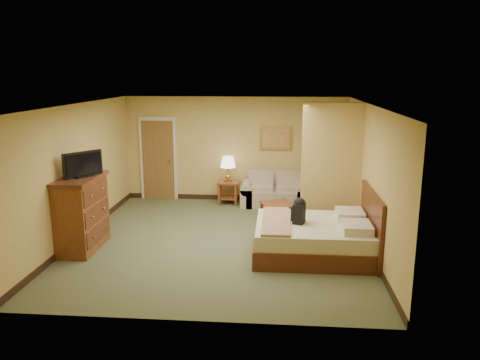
# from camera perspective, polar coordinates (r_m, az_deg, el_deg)

# --- Properties ---
(floor) EXTENTS (6.00, 6.00, 0.00)m
(floor) POSITION_cam_1_polar(r_m,az_deg,el_deg) (9.11, -2.33, -7.40)
(floor) COLOR #4D5436
(floor) RESTS_ON ground
(ceiling) EXTENTS (6.00, 6.00, 0.00)m
(ceiling) POSITION_cam_1_polar(r_m,az_deg,el_deg) (8.56, -2.50, 9.14)
(ceiling) COLOR white
(ceiling) RESTS_ON back_wall
(back_wall) EXTENTS (5.50, 0.02, 2.60)m
(back_wall) POSITION_cam_1_polar(r_m,az_deg,el_deg) (11.67, -0.60, 3.75)
(back_wall) COLOR tan
(back_wall) RESTS_ON floor
(left_wall) EXTENTS (0.02, 6.00, 2.60)m
(left_wall) POSITION_cam_1_polar(r_m,az_deg,el_deg) (9.48, -19.15, 0.87)
(left_wall) COLOR tan
(left_wall) RESTS_ON floor
(right_wall) EXTENTS (0.02, 6.00, 2.60)m
(right_wall) POSITION_cam_1_polar(r_m,az_deg,el_deg) (8.84, 15.57, 0.28)
(right_wall) COLOR tan
(right_wall) RESTS_ON floor
(partition) EXTENTS (1.20, 0.15, 2.60)m
(partition) POSITION_cam_1_polar(r_m,az_deg,el_deg) (9.64, 11.07, 1.55)
(partition) COLOR tan
(partition) RESTS_ON floor
(door) EXTENTS (0.94, 0.16, 2.10)m
(door) POSITION_cam_1_polar(r_m,az_deg,el_deg) (12.02, -9.92, 2.53)
(door) COLOR beige
(door) RESTS_ON floor
(baseboard) EXTENTS (5.50, 0.02, 0.12)m
(baseboard) POSITION_cam_1_polar(r_m,az_deg,el_deg) (11.93, -0.59, -2.15)
(baseboard) COLOR black
(baseboard) RESTS_ON floor
(loveseat) EXTENTS (1.64, 0.76, 0.83)m
(loveseat) POSITION_cam_1_polar(r_m,az_deg,el_deg) (11.42, 4.25, -1.78)
(loveseat) COLOR tan
(loveseat) RESTS_ON floor
(side_table) EXTENTS (0.51, 0.51, 0.56)m
(side_table) POSITION_cam_1_polar(r_m,az_deg,el_deg) (11.53, -1.46, -1.09)
(side_table) COLOR #652F16
(side_table) RESTS_ON floor
(table_lamp) EXTENTS (0.38, 0.38, 0.62)m
(table_lamp) POSITION_cam_1_polar(r_m,az_deg,el_deg) (11.39, -1.48, 2.14)
(table_lamp) COLOR #AC8B3F
(table_lamp) RESTS_ON side_table
(coffee_table) EXTENTS (0.81, 0.81, 0.40)m
(coffee_table) POSITION_cam_1_polar(r_m,az_deg,el_deg) (10.21, 4.58, -3.46)
(coffee_table) COLOR #652F16
(coffee_table) RESTS_ON floor
(wall_picture) EXTENTS (0.79, 0.04, 0.61)m
(wall_picture) POSITION_cam_1_polar(r_m,az_deg,el_deg) (11.56, 4.38, 5.12)
(wall_picture) COLOR #B78E3F
(wall_picture) RESTS_ON back_wall
(dresser) EXTENTS (0.67, 1.27, 1.36)m
(dresser) POSITION_cam_1_polar(r_m,az_deg,el_deg) (8.97, -18.79, -3.82)
(dresser) COLOR #652F16
(dresser) RESTS_ON floor
(tv) EXTENTS (0.49, 0.63, 0.46)m
(tv) POSITION_cam_1_polar(r_m,az_deg,el_deg) (8.73, -18.61, 1.74)
(tv) COLOR black
(tv) RESTS_ON dresser
(bed) EXTENTS (2.14, 1.82, 1.18)m
(bed) POSITION_cam_1_polar(r_m,az_deg,el_deg) (8.47, 9.57, -6.89)
(bed) COLOR #461E10
(bed) RESTS_ON floor
(backpack) EXTENTS (0.24, 0.30, 0.46)m
(backpack) POSITION_cam_1_polar(r_m,az_deg,el_deg) (8.28, 7.24, -3.62)
(backpack) COLOR black
(backpack) RESTS_ON bed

